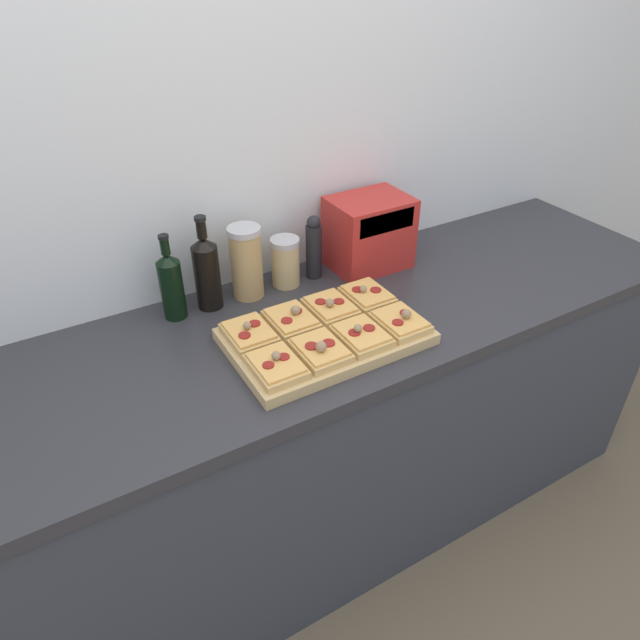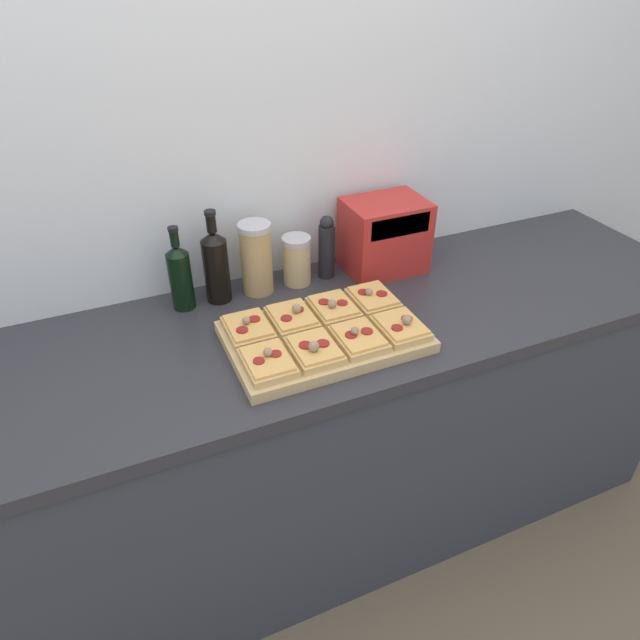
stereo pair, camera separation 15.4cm
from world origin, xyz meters
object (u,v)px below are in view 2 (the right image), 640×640
(wine_bottle, at_px, (216,265))
(grain_jar_short, at_px, (297,260))
(toaster_oven, at_px, (384,236))
(olive_oil_bottle, at_px, (180,276))
(grain_jar_tall, at_px, (256,258))
(pepper_mill, at_px, (327,247))
(cutting_board, at_px, (324,337))

(wine_bottle, height_order, grain_jar_short, wine_bottle)
(wine_bottle, relative_size, toaster_oven, 1.04)
(olive_oil_bottle, height_order, grain_jar_tall, olive_oil_bottle)
(grain_jar_short, bearing_deg, olive_oil_bottle, 180.00)
(toaster_oven, bearing_deg, grain_jar_tall, 176.79)
(grain_jar_tall, bearing_deg, pepper_mill, 0.00)
(cutting_board, bearing_deg, toaster_oven, 41.33)
(cutting_board, distance_m, grain_jar_tall, 0.35)
(grain_jar_tall, bearing_deg, wine_bottle, 180.00)
(wine_bottle, bearing_deg, toaster_oven, -2.49)
(wine_bottle, distance_m, grain_jar_tall, 0.12)
(grain_jar_tall, height_order, grain_jar_short, grain_jar_tall)
(grain_jar_tall, relative_size, grain_jar_short, 1.44)
(wine_bottle, xyz_separation_m, pepper_mill, (0.35, -0.00, -0.01))
(pepper_mill, bearing_deg, grain_jar_short, 180.00)
(grain_jar_short, distance_m, pepper_mill, 0.10)
(grain_jar_short, xyz_separation_m, toaster_oven, (0.29, -0.02, 0.04))
(wine_bottle, bearing_deg, olive_oil_bottle, -180.00)
(grain_jar_tall, xyz_separation_m, pepper_mill, (0.23, 0.00, -0.01))
(grain_jar_tall, bearing_deg, grain_jar_short, 0.00)
(cutting_board, bearing_deg, grain_jar_short, 81.34)
(toaster_oven, bearing_deg, grain_jar_short, 175.38)
(grain_jar_tall, distance_m, grain_jar_short, 0.13)
(cutting_board, relative_size, grain_jar_short, 3.33)
(cutting_board, distance_m, olive_oil_bottle, 0.46)
(wine_bottle, distance_m, pepper_mill, 0.35)
(cutting_board, xyz_separation_m, pepper_mill, (0.15, 0.32, 0.09))
(cutting_board, height_order, grain_jar_tall, grain_jar_tall)
(grain_jar_tall, distance_m, pepper_mill, 0.23)
(grain_jar_tall, xyz_separation_m, grain_jar_short, (0.13, 0.00, -0.03))
(cutting_board, bearing_deg, wine_bottle, 121.99)
(olive_oil_bottle, bearing_deg, cutting_board, -46.44)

